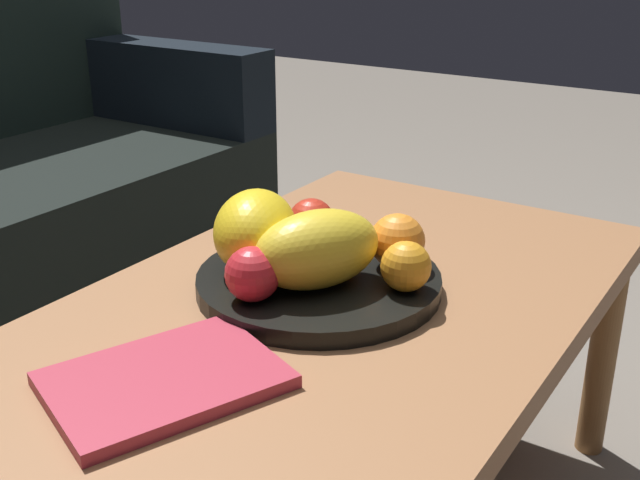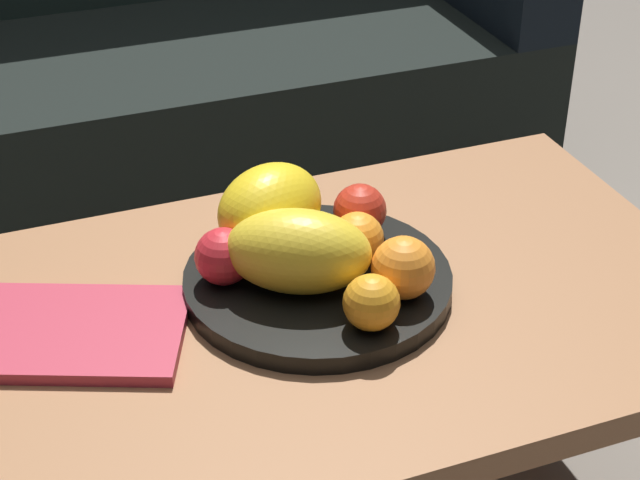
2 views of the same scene
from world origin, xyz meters
The scene contains 11 objects.
coffee_table centered at (0.00, 0.00, 0.39)m, with size 1.02×0.63×0.44m.
fruit_bowl centered at (0.00, 0.03, 0.45)m, with size 0.34×0.34×0.03m, color black.
melon_large_front centered at (-0.03, 0.11, 0.52)m, with size 0.15×0.12×0.12m, color yellow.
melon_smaller_beside centered at (-0.03, 0.01, 0.52)m, with size 0.18×0.11×0.11m, color yellow.
orange_front centered at (0.06, 0.04, 0.50)m, with size 0.07×0.07×0.07m, color orange.
orange_left centered at (0.02, -0.10, 0.50)m, with size 0.07×0.07×0.07m, color orange.
orange_right centered at (0.08, -0.05, 0.50)m, with size 0.08×0.08×0.08m, color orange.
apple_front centered at (0.09, 0.10, 0.50)m, with size 0.07×0.07×0.07m, color red.
apple_right centered at (-0.12, 0.06, 0.50)m, with size 0.07×0.07×0.07m, color red.
banana_bunch centered at (-0.01, 0.08, 0.49)m, with size 0.17×0.12×0.06m.
magazine centered at (-0.30, 0.04, 0.45)m, with size 0.25×0.18×0.02m, color #B23144.
Camera 1 is at (-0.84, -0.52, 0.92)m, focal length 43.83 mm.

